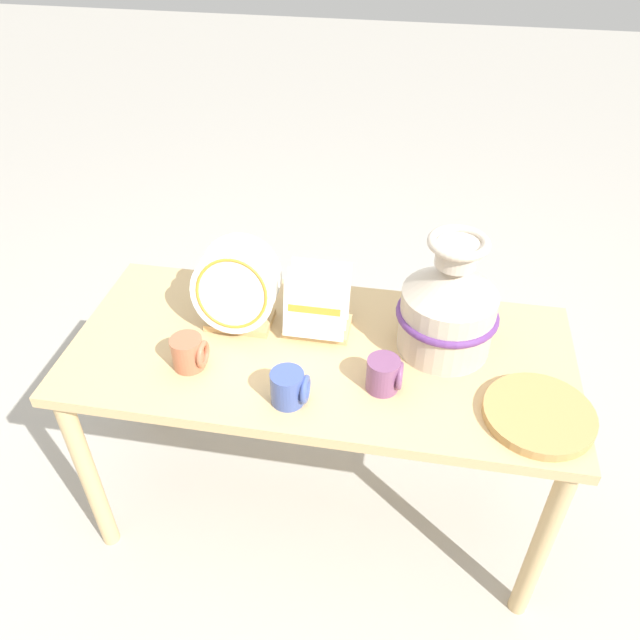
{
  "coord_description": "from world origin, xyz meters",
  "views": [
    {
      "loc": [
        0.24,
        -1.34,
        1.94
      ],
      "look_at": [
        0.0,
        0.0,
        0.84
      ],
      "focal_mm": 35.0,
      "sensor_mm": 36.0,
      "label": 1
    }
  ],
  "objects": [
    {
      "name": "dish_rack_round_plates",
      "position": [
        -0.26,
        0.07,
        0.85
      ],
      "size": [
        0.25,
        0.18,
        0.27
      ],
      "color": "tan",
      "rests_on": "display_table"
    },
    {
      "name": "wicker_charger_stack",
      "position": [
        0.6,
        -0.17,
        0.75
      ],
      "size": [
        0.29,
        0.29,
        0.03
      ],
      "color": "tan",
      "rests_on": "display_table"
    },
    {
      "name": "ground_plane",
      "position": [
        0.0,
        0.0,
        0.0
      ],
      "size": [
        14.0,
        14.0,
        0.0
      ],
      "primitive_type": "plane",
      "color": "#B2ADA3"
    },
    {
      "name": "mug_terracotta_glaze",
      "position": [
        -0.35,
        -0.13,
        0.78
      ],
      "size": [
        0.1,
        0.09,
        0.1
      ],
      "color": "#B76647",
      "rests_on": "display_table"
    },
    {
      "name": "mug_cobalt_glaze",
      "position": [
        -0.04,
        -0.22,
        0.78
      ],
      "size": [
        0.1,
        0.09,
        0.1
      ],
      "color": "#42569E",
      "rests_on": "display_table"
    },
    {
      "name": "mug_plum_glaze",
      "position": [
        0.2,
        -0.12,
        0.78
      ],
      "size": [
        0.1,
        0.09,
        0.1
      ],
      "color": "#7A4770",
      "rests_on": "display_table"
    },
    {
      "name": "display_table",
      "position": [
        0.0,
        0.0,
        0.64
      ],
      "size": [
        1.46,
        0.66,
        0.73
      ],
      "color": "tan",
      "rests_on": "ground_plane"
    },
    {
      "name": "ceramic_vase",
      "position": [
        0.35,
        0.08,
        0.89
      ],
      "size": [
        0.29,
        0.29,
        0.37
      ],
      "color": "beige",
      "rests_on": "display_table"
    },
    {
      "name": "dish_rack_square_plates",
      "position": [
        -0.02,
        0.09,
        0.8
      ],
      "size": [
        0.2,
        0.16,
        0.2
      ],
      "color": "tan",
      "rests_on": "display_table"
    }
  ]
}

